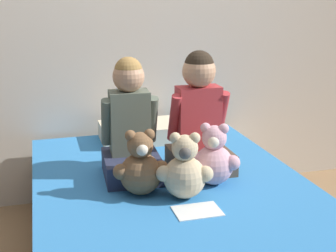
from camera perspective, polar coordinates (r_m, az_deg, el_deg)
wall_behind_bed at (r=3.22m, az=-4.58°, el=13.04°), size 8.00×0.06×2.50m
bed at (r=2.45m, az=1.08°, el=-12.79°), size 1.40×2.05×0.47m
child_on_left at (r=2.45m, az=-4.63°, el=-0.25°), size 0.31×0.37×0.63m
child_on_right at (r=2.53m, az=3.82°, el=0.96°), size 0.32×0.32×0.65m
teddy_bear_held_by_left_child at (r=2.25m, az=-3.37°, el=-5.03°), size 0.27×0.20×0.32m
teddy_bear_held_by_right_child at (r=2.37m, az=5.59°, el=-4.00°), size 0.25×0.20×0.32m
teddy_bear_between_children at (r=2.21m, az=2.04°, el=-5.46°), size 0.26×0.20×0.32m
pillow_at_headboard at (r=3.08m, az=-3.31°, el=-0.73°), size 0.52×0.33×0.11m
sign_card at (r=2.13m, az=3.60°, el=-10.29°), size 0.21×0.15×0.00m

